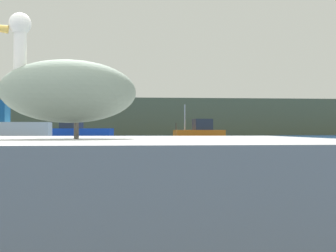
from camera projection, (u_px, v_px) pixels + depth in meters
The scene contains 5 objects.
hillside_backdrop at pixel (123, 117), 80.60m from camera, with size 140.00×13.46×6.37m, color #5B664C.
pier_dock at pixel (69, 199), 3.25m from camera, with size 3.96×2.87×0.89m, color gray.
pelican at pixel (67, 89), 3.25m from camera, with size 1.34×0.60×0.91m.
fishing_boat_orange at pixel (200, 132), 44.03m from camera, with size 5.28×2.29×3.46m.
fishing_boat_blue at pixel (79, 131), 43.92m from camera, with size 6.55×3.18×4.78m.
Camera 1 is at (0.99, -3.17, 0.96)m, focal length 47.00 mm.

